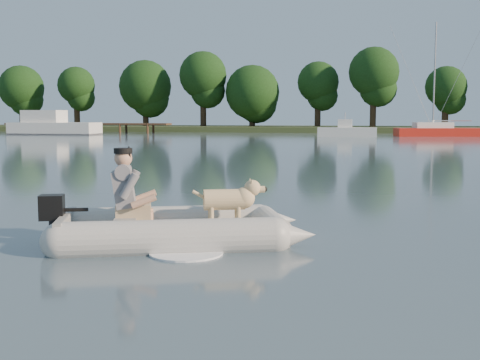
% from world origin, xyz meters
% --- Properties ---
extents(water, '(160.00, 160.00, 0.00)m').
position_xyz_m(water, '(0.00, 0.00, 0.00)').
color(water, slate).
rests_on(water, ground).
extents(shore_bank, '(160.00, 12.00, 0.70)m').
position_xyz_m(shore_bank, '(0.00, 62.00, 0.25)').
color(shore_bank, '#47512D').
rests_on(shore_bank, water).
extents(dock, '(18.00, 2.00, 1.04)m').
position_xyz_m(dock, '(-26.00, 52.00, 0.52)').
color(dock, '#4C331E').
rests_on(dock, water).
extents(treeline, '(93.42, 7.35, 9.27)m').
position_xyz_m(treeline, '(10.05, 61.06, 5.22)').
color(treeline, '#332316').
rests_on(treeline, shore_bank).
extents(dinghy, '(6.08, 5.36, 1.46)m').
position_xyz_m(dinghy, '(-0.74, 0.76, 0.63)').
color(dinghy, '#A4A49F').
rests_on(dinghy, water).
extents(man, '(0.94, 0.87, 1.14)m').
position_xyz_m(man, '(-1.46, 0.57, 0.82)').
color(man, slate).
rests_on(man, dinghy).
extents(dog, '(1.05, 0.65, 0.66)m').
position_xyz_m(dog, '(-0.11, 1.03, 0.55)').
color(dog, tan).
rests_on(dog, dinghy).
extents(outboard_motor, '(0.51, 0.43, 0.83)m').
position_xyz_m(outboard_motor, '(-2.41, 0.20, 0.33)').
color(outboard_motor, black).
rests_on(outboard_motor, dinghy).
extents(cabin_cruiser, '(8.99, 3.33, 2.77)m').
position_xyz_m(cabin_cruiser, '(-26.69, 46.27, 1.17)').
color(cabin_cruiser, white).
rests_on(cabin_cruiser, water).
extents(motorboat, '(5.25, 2.10, 2.21)m').
position_xyz_m(motorboat, '(1.13, 45.67, 1.00)').
color(motorboat, white).
rests_on(motorboat, water).
extents(sailboat, '(7.63, 3.51, 10.11)m').
position_xyz_m(sailboat, '(8.93, 48.12, 0.44)').
color(sailboat, red).
rests_on(sailboat, water).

